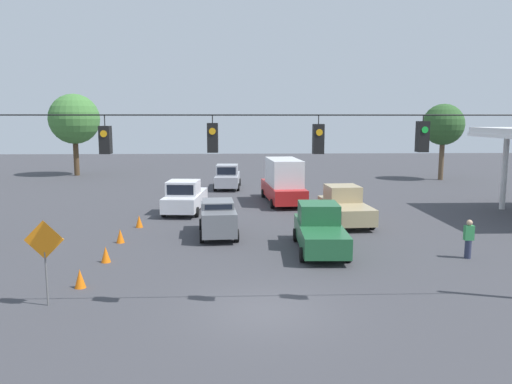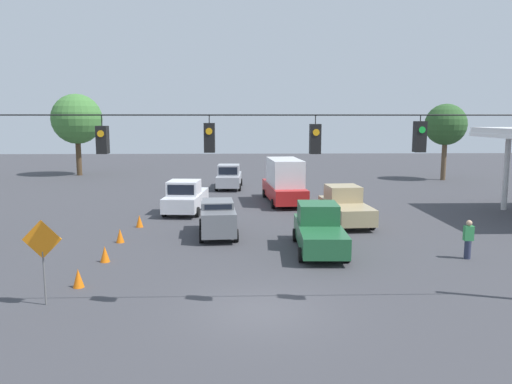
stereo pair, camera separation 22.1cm
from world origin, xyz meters
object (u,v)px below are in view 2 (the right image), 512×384
pickup_truck_tan_oncoming_far (345,206)px  tree_horizon_left (446,125)px  traffic_cone_second (105,254)px  tree_horizon_right (77,119)px  pickup_truck_green_crossing_near (319,229)px  traffic_cone_third (120,236)px  overhead_signal_span (264,173)px  sedan_grey_withflow_mid (218,217)px  pickup_truck_silver_withflow_deep (229,177)px  work_zone_sign (42,246)px  traffic_cone_fourth (139,221)px  traffic_cone_nearest (78,278)px  pedestrian (468,239)px  pickup_truck_white_withflow_far (186,197)px  box_truck_red_oncoming_deep (284,181)px

pickup_truck_tan_oncoming_far → tree_horizon_left: bearing=-124.9°
pickup_truck_tan_oncoming_far → traffic_cone_second: bearing=33.0°
tree_horizon_right → traffic_cone_second: bearing=109.3°
pickup_truck_green_crossing_near → traffic_cone_second: bearing=10.1°
traffic_cone_third → pickup_truck_green_crossing_near: bearing=170.0°
overhead_signal_span → tree_horizon_left: size_ratio=3.01×
sedan_grey_withflow_mid → pickup_truck_silver_withflow_deep: pickup_truck_silver_withflow_deep is taller
pickup_truck_green_crossing_near → work_zone_sign: bearing=33.3°
overhead_signal_span → work_zone_sign: overhead_signal_span is taller
tree_horizon_right → pickup_truck_tan_oncoming_far: bearing=133.0°
pickup_truck_tan_oncoming_far → traffic_cone_fourth: pickup_truck_tan_oncoming_far is taller
traffic_cone_fourth → pickup_truck_silver_withflow_deep: bearing=-106.8°
traffic_cone_nearest → traffic_cone_second: 3.21m
traffic_cone_nearest → tree_horizon_left: 40.44m
traffic_cone_fourth → pickup_truck_green_crossing_near: bearing=151.0°
traffic_cone_second → pedestrian: bearing=-179.8°
pedestrian → tree_horizon_left: (-10.04, -27.49, 4.52)m
pickup_truck_white_withflow_far → pickup_truck_silver_withflow_deep: bearing=-103.2°
sedan_grey_withflow_mid → traffic_cone_fourth: size_ratio=6.45×
sedan_grey_withflow_mid → pickup_truck_silver_withflow_deep: size_ratio=0.84×
pickup_truck_green_crossing_near → tree_horizon_right: tree_horizon_right is taller
pickup_truck_tan_oncoming_far → pickup_truck_green_crossing_near: size_ratio=1.01×
traffic_cone_nearest → traffic_cone_third: same height
traffic_cone_fourth → pedestrian: pedestrian is taller
pickup_truck_white_withflow_far → pedestrian: pickup_truck_white_withflow_far is taller
box_truck_red_oncoming_deep → tree_horizon_left: tree_horizon_left is taller
work_zone_sign → traffic_cone_third: bearing=-93.1°
pickup_truck_silver_withflow_deep → pickup_truck_tan_oncoming_far: bearing=116.2°
pickup_truck_green_crossing_near → tree_horizon_left: 30.89m
overhead_signal_span → pickup_truck_silver_withflow_deep: overhead_signal_span is taller
pickup_truck_green_crossing_near → box_truck_red_oncoming_deep: bearing=-87.8°
tree_horizon_left → pedestrian: bearing=69.9°
pickup_truck_tan_oncoming_far → sedan_grey_withflow_mid: (7.27, 3.07, -0.00)m
sedan_grey_withflow_mid → box_truck_red_oncoming_deep: bearing=-113.2°
pickup_truck_green_crossing_near → traffic_cone_third: size_ratio=8.12×
pickup_truck_white_withflow_far → tree_horizon_left: 28.88m
sedan_grey_withflow_mid → work_zone_sign: bearing=61.4°
box_truck_red_oncoming_deep → traffic_cone_third: (9.05, 11.31, -1.21)m
pickup_truck_tan_oncoming_far → traffic_cone_nearest: (11.94, 10.92, -0.63)m
pedestrian → tree_horizon_right: tree_horizon_right is taller
overhead_signal_span → tree_horizon_right: tree_horizon_right is taller
sedan_grey_withflow_mid → traffic_cone_second: size_ratio=6.45×
pickup_truck_white_withflow_far → traffic_cone_nearest: (2.29, 14.53, -0.63)m
tree_horizon_right → work_zone_sign: bearing=106.1°
sedan_grey_withflow_mid → traffic_cone_third: sedan_grey_withflow_mid is taller
pickup_truck_white_withflow_far → pickup_truck_green_crossing_near: bearing=126.7°
work_zone_sign → pedestrian: work_zone_sign is taller
pedestrian → tree_horizon_right: (27.14, -32.66, 5.06)m
traffic_cone_third → pedestrian: (-15.81, 3.30, 0.51)m
tree_horizon_right → overhead_signal_span: bearing=115.2°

